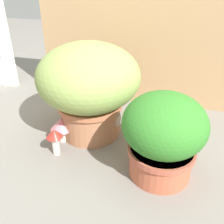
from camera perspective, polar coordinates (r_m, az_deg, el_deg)
The scene contains 7 objects.
ground_plane at distance 1.30m, azimuth -3.63°, elevation -5.86°, with size 6.00×6.00×0.00m, color slate.
cardboard_backdrop at distance 1.52m, azimuth 7.21°, elevation 18.30°, with size 1.26×0.03×0.92m, color tan.
grass_planter at distance 1.22m, azimuth -5.20°, elevation 6.15°, with size 0.49×0.49×0.47m.
leafy_planter at distance 1.00m, azimuth 11.40°, elevation -4.96°, with size 0.32×0.32×0.36m.
cat at distance 1.27m, azimuth -3.17°, elevation -0.27°, with size 0.39×0.21×0.32m.
mushroom_ornament_red at distance 1.17m, azimuth -12.68°, elevation -5.52°, with size 0.07×0.07×0.13m.
mushroom_ornament_pink at distance 1.25m, azimuth -11.23°, elevation -2.88°, with size 0.11×0.11×0.13m.
Camera 1 is at (0.36, -1.00, 0.75)m, focal length 40.89 mm.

